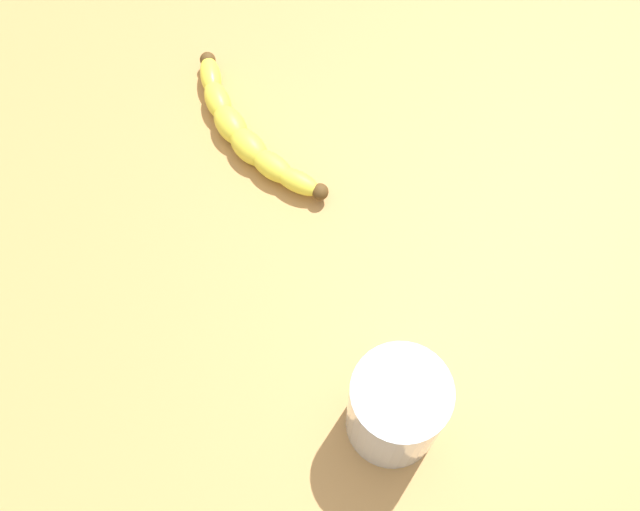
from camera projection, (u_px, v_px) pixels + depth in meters
The scene contains 3 objects.
wooden_tabletop at pixel (269, 266), 78.85cm from camera, with size 120.00×120.00×3.00cm, color #B9854A.
banana at pixel (245, 132), 82.42cm from camera, with size 14.42×20.12×3.11cm.
smoothie_glass at pixel (396, 408), 65.40cm from camera, with size 8.53×8.53×10.99cm.
Camera 1 is at (-29.11, -15.90, 73.25)cm, focal length 42.19 mm.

